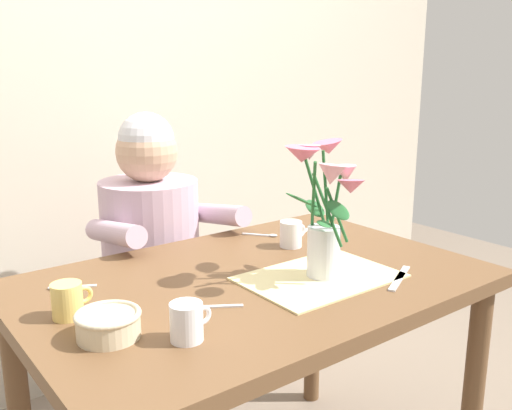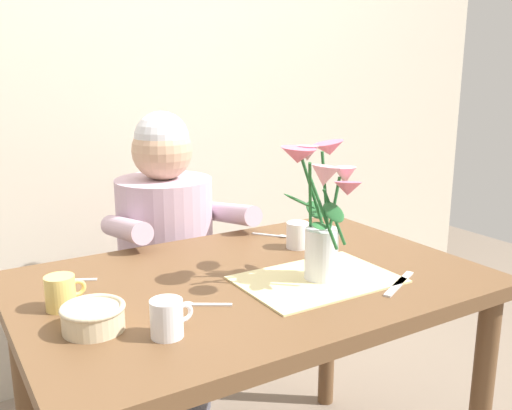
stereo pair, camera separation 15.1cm
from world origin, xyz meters
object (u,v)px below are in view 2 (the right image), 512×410
at_px(flower_vase, 322,208).
at_px(tea_cup, 167,318).
at_px(ceramic_bowl, 93,317).
at_px(dinner_knife, 399,284).
at_px(ceramic_mug, 61,293).
at_px(coffee_cup, 298,235).
at_px(seated_person, 167,270).

height_order(flower_vase, tea_cup, flower_vase).
relative_size(ceramic_bowl, tea_cup, 1.46).
bearing_deg(dinner_knife, ceramic_mug, 132.05).
xyz_separation_m(ceramic_bowl, dinner_knife, (0.74, -0.15, -0.03)).
bearing_deg(tea_cup, ceramic_bowl, 138.43).
relative_size(flower_vase, coffee_cup, 3.83).
distance_m(seated_person, coffee_cup, 0.57).
height_order(ceramic_mug, tea_cup, same).
bearing_deg(dinner_knife, seated_person, 81.23).
bearing_deg(ceramic_mug, dinner_knife, -20.91).
relative_size(dinner_knife, ceramic_mug, 2.04).
height_order(flower_vase, dinner_knife, flower_vase).
relative_size(ceramic_mug, tea_cup, 1.00).
bearing_deg(seated_person, flower_vase, -75.82).
xyz_separation_m(flower_vase, tea_cup, (-0.46, -0.09, -0.16)).
distance_m(flower_vase, dinner_knife, 0.28).
distance_m(dinner_knife, coffee_cup, 0.39).
xyz_separation_m(flower_vase, dinner_knife, (0.16, -0.13, -0.19)).
bearing_deg(tea_cup, seated_person, 67.86).
bearing_deg(ceramic_mug, ceramic_bowl, -77.32).
relative_size(seated_person, dinner_knife, 5.97).
relative_size(dinner_knife, tea_cup, 2.04).
distance_m(seated_person, ceramic_bowl, 0.87).
distance_m(ceramic_mug, tea_cup, 0.30).
distance_m(flower_vase, tea_cup, 0.49).
height_order(seated_person, dinner_knife, seated_person).
height_order(dinner_knife, tea_cup, tea_cup).
distance_m(seated_person, flower_vase, 0.83).
height_order(ceramic_mug, coffee_cup, same).
distance_m(dinner_knife, ceramic_mug, 0.82).
bearing_deg(seated_person, ceramic_mug, -126.54).
xyz_separation_m(dinner_knife, tea_cup, (-0.62, 0.04, 0.04)).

